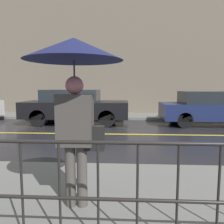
# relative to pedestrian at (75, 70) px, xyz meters

# --- Properties ---
(ground_plane) EXTENTS (80.00, 80.00, 0.00)m
(ground_plane) POSITION_rel_pedestrian_xyz_m (-0.02, 4.76, -1.81)
(ground_plane) COLOR black
(sidewalk_near) EXTENTS (28.00, 2.44, 0.12)m
(sidewalk_near) POSITION_rel_pedestrian_xyz_m (-0.02, 0.32, -1.75)
(sidewalk_near) COLOR slate
(sidewalk_near) RESTS_ON ground_plane
(sidewalk_far) EXTENTS (28.00, 2.05, 0.12)m
(sidewalk_far) POSITION_rel_pedestrian_xyz_m (-0.02, 9.01, -1.75)
(sidewalk_far) COLOR slate
(sidewalk_far) RESTS_ON ground_plane
(lane_marking) EXTENTS (25.20, 0.12, 0.01)m
(lane_marking) POSITION_rel_pedestrian_xyz_m (-0.02, 4.76, -1.80)
(lane_marking) COLOR gold
(lane_marking) RESTS_ON ground_plane
(building_storefront) EXTENTS (28.00, 0.30, 6.66)m
(building_storefront) POSITION_rel_pedestrian_xyz_m (-0.02, 10.19, 1.53)
(building_storefront) COLOR #706656
(building_storefront) RESTS_ON ground_plane
(railing_foreground) EXTENTS (12.00, 0.04, 1.00)m
(railing_foreground) POSITION_rel_pedestrian_xyz_m (-0.02, -0.65, -1.06)
(railing_foreground) COLOR black
(railing_foreground) RESTS_ON sidewalk_near
(pedestrian) EXTENTS (1.16, 1.16, 2.05)m
(pedestrian) POSITION_rel_pedestrian_xyz_m (0.00, 0.00, 0.00)
(pedestrian) COLOR #4C4742
(pedestrian) RESTS_ON sidewalk_near
(car_black) EXTENTS (4.53, 1.71, 1.49)m
(car_black) POSITION_rel_pedestrian_xyz_m (-1.58, 6.82, -1.04)
(car_black) COLOR black
(car_black) RESTS_ON ground_plane
(car_navy) EXTENTS (4.12, 1.77, 1.43)m
(car_navy) POSITION_rel_pedestrian_xyz_m (4.20, 6.82, -1.08)
(car_navy) COLOR #19234C
(car_navy) RESTS_ON ground_plane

